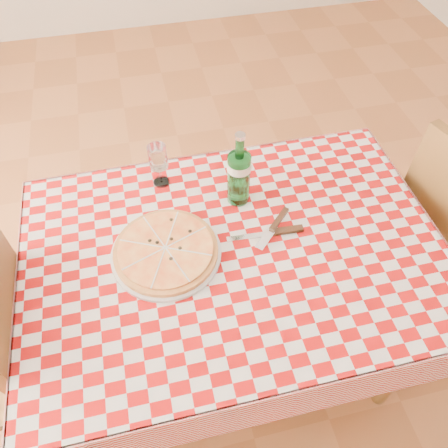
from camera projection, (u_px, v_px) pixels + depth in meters
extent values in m
plane|color=#93552F|center=(231.00, 349.00, 1.93)|extent=(6.00, 6.00, 0.00)
cube|color=brown|center=(235.00, 255.00, 1.37)|extent=(1.20, 0.80, 0.04)
cylinder|color=brown|center=(92.00, 442.00, 1.37)|extent=(0.06, 0.06, 0.71)
cylinder|color=brown|center=(406.00, 365.00, 1.53)|extent=(0.06, 0.06, 0.71)
cylinder|color=brown|center=(85.00, 266.00, 1.79)|extent=(0.06, 0.06, 0.71)
cylinder|color=brown|center=(332.00, 219.00, 1.94)|extent=(0.06, 0.06, 0.71)
cube|color=#970909|center=(235.00, 251.00, 1.35)|extent=(1.30, 0.90, 0.01)
cylinder|color=brown|center=(443.00, 322.00, 1.77)|extent=(0.04, 0.04, 0.45)
cylinder|color=brown|center=(380.00, 256.00, 1.98)|extent=(0.04, 0.04, 0.45)
cylinder|color=brown|center=(439.00, 225.00, 2.09)|extent=(0.04, 0.04, 0.45)
cylinder|color=brown|center=(59.00, 340.00, 1.75)|extent=(0.03, 0.03, 0.41)
cylinder|color=brown|center=(60.00, 429.00, 1.54)|extent=(0.03, 0.03, 0.41)
cube|color=brown|center=(17.00, 326.00, 1.28)|extent=(0.04, 0.40, 0.44)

